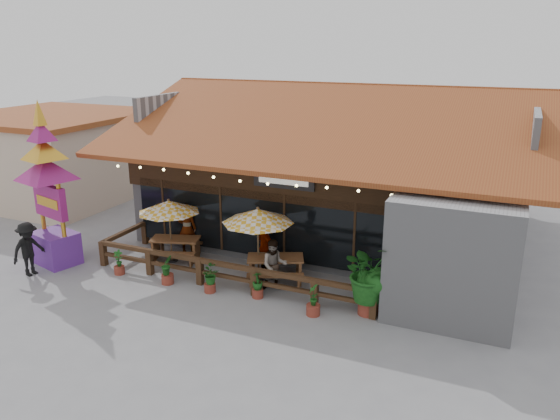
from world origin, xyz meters
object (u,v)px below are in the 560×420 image
at_px(thai_sign_tower, 47,174).
at_px(tropical_plant, 370,274).
at_px(picnic_table_left, 176,245).
at_px(picnic_table_right, 275,265).
at_px(umbrella_left, 169,207).
at_px(pedestrian, 29,249).
at_px(umbrella_right, 258,216).

distance_m(thai_sign_tower, tropical_plant, 11.49).
distance_m(picnic_table_left, picnic_table_right, 4.13).
bearing_deg(picnic_table_left, umbrella_left, -114.44).
xyz_separation_m(picnic_table_left, pedestrian, (-3.77, -3.13, 0.38)).
bearing_deg(thai_sign_tower, umbrella_left, 26.28).
bearing_deg(thai_sign_tower, tropical_plant, 3.66).
height_order(thai_sign_tower, pedestrian, thai_sign_tower).
distance_m(umbrella_right, picnic_table_right, 1.73).
xyz_separation_m(umbrella_left, picnic_table_right, (4.20, -0.14, -1.46)).
bearing_deg(umbrella_left, umbrella_right, -2.42).
bearing_deg(picnic_table_left, picnic_table_right, -4.20).
height_order(umbrella_left, pedestrian, umbrella_left).
relative_size(umbrella_right, thai_sign_tower, 0.49).
xyz_separation_m(umbrella_right, pedestrian, (-7.28, -2.82, -1.27)).
bearing_deg(pedestrian, thai_sign_tower, 6.19).
distance_m(picnic_table_left, pedestrian, 4.92).
xyz_separation_m(picnic_table_right, pedestrian, (-7.89, -2.83, 0.34)).
relative_size(umbrella_left, pedestrian, 1.44).
height_order(thai_sign_tower, tropical_plant, thai_sign_tower).
relative_size(umbrella_right, tropical_plant, 1.37).
bearing_deg(tropical_plant, picnic_table_left, 170.51).
bearing_deg(umbrella_right, tropical_plant, -13.19).
height_order(umbrella_left, picnic_table_right, umbrella_left).
bearing_deg(thai_sign_tower, pedestrian, -90.95).
bearing_deg(pedestrian, umbrella_left, -44.08).
xyz_separation_m(thai_sign_tower, pedestrian, (-0.02, -1.15, -2.37)).
relative_size(umbrella_left, picnic_table_right, 1.16).
bearing_deg(picnic_table_right, umbrella_right, -178.85).
relative_size(picnic_table_left, picnic_table_right, 0.91).
xyz_separation_m(umbrella_right, picnic_table_right, (0.62, 0.01, -1.62)).
distance_m(umbrella_left, pedestrian, 4.87).
height_order(picnic_table_left, thai_sign_tower, thai_sign_tower).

